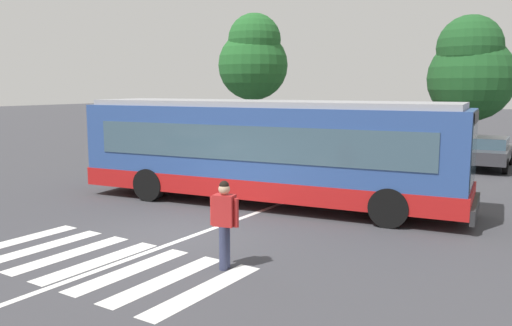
{
  "coord_description": "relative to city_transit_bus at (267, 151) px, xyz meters",
  "views": [
    {
      "loc": [
        8.19,
        -9.15,
        3.48
      ],
      "look_at": [
        -0.02,
        3.39,
        1.3
      ],
      "focal_mm": 37.12,
      "sensor_mm": 36.0,
      "label": 1
    }
  ],
  "objects": [
    {
      "name": "pedestrian_crossing_street",
      "position": [
        2.35,
        -5.28,
        -0.62
      ],
      "size": [
        0.57,
        0.35,
        1.72
      ],
      "color": "#333856",
      "rests_on": "ground_plane"
    },
    {
      "name": "parked_car_charcoal",
      "position": [
        4.19,
        11.05,
        -0.82
      ],
      "size": [
        2.16,
        4.63,
        1.35
      ],
      "color": "black",
      "rests_on": "ground_plane"
    },
    {
      "name": "background_tree_right",
      "position": [
        2.55,
        15.05,
        2.71
      ],
      "size": [
        4.26,
        4.26,
        6.95
      ],
      "color": "brown",
      "rests_on": "ground_plane"
    },
    {
      "name": "parked_car_black",
      "position": [
        -3.84,
        10.73,
        -0.82
      ],
      "size": [
        2.25,
        4.65,
        1.35
      ],
      "color": "black",
      "rests_on": "ground_plane"
    },
    {
      "name": "background_tree_left",
      "position": [
        -9.35,
        13.42,
        3.54
      ],
      "size": [
        4.14,
        4.14,
        7.71
      ],
      "color": "brown",
      "rests_on": "ground_plane"
    },
    {
      "name": "lane_center_line",
      "position": [
        0.38,
        -1.99,
        -1.58
      ],
      "size": [
        0.16,
        24.0,
        0.01
      ],
      "primitive_type": "cube",
      "color": "silver",
      "rests_on": "ground_plane"
    },
    {
      "name": "crosswalk_painted_stripes",
      "position": [
        0.01,
        -6.36,
        -1.58
      ],
      "size": [
        5.84,
        2.87,
        0.01
      ],
      "color": "silver",
      "rests_on": "ground_plane"
    },
    {
      "name": "ground_plane",
      "position": [
        0.02,
        -3.99,
        -1.59
      ],
      "size": [
        160.0,
        160.0,
        0.0
      ],
      "primitive_type": "plane",
      "color": "#3D3D42"
    },
    {
      "name": "city_transit_bus",
      "position": [
        0.0,
        0.0,
        0.0
      ],
      "size": [
        11.81,
        4.15,
        3.06
      ],
      "color": "black",
      "rests_on": "ground_plane"
    },
    {
      "name": "parked_car_red",
      "position": [
        -1.17,
        11.13,
        -0.82
      ],
      "size": [
        2.2,
        4.64,
        1.35
      ],
      "color": "black",
      "rests_on": "ground_plane"
    },
    {
      "name": "parked_car_silver",
      "position": [
        1.46,
        10.52,
        -0.82
      ],
      "size": [
        2.28,
        4.66,
        1.35
      ],
      "color": "black",
      "rests_on": "ground_plane"
    }
  ]
}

